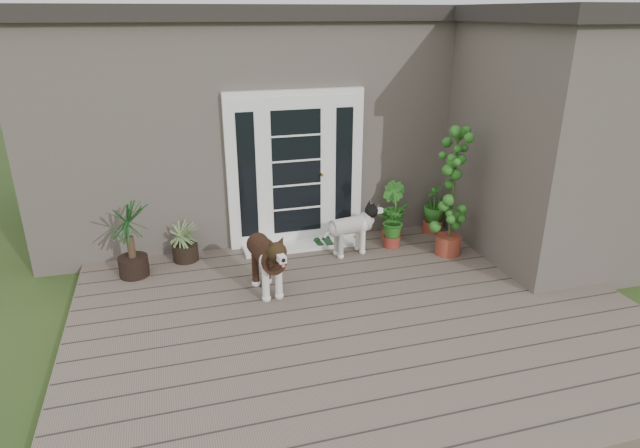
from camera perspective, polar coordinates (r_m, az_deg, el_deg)
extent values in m
cube|color=#6B5B4C|center=(6.01, 4.56, -10.18)|extent=(6.20, 4.60, 0.12)
cube|color=#665E54|center=(9.35, -4.42, 11.26)|extent=(7.40, 4.00, 3.10)
cube|color=#2D2826|center=(9.20, -4.73, 21.42)|extent=(7.60, 4.20, 0.20)
cube|color=#665E54|center=(7.73, 22.65, 7.49)|extent=(1.60, 2.40, 3.10)
cube|color=#2D2826|center=(7.55, 24.53, 19.67)|extent=(1.80, 2.60, 0.20)
cube|color=white|center=(7.44, -2.57, 5.79)|extent=(1.90, 0.14, 2.15)
cube|color=white|center=(7.61, -2.08, -2.23)|extent=(1.60, 0.40, 0.05)
imported|color=#18561B|center=(7.59, 7.65, -0.44)|extent=(0.61, 0.61, 0.55)
imported|color=#1C5E1A|center=(7.82, 7.65, 0.55)|extent=(0.50, 0.50, 0.63)
imported|color=#194C15|center=(8.20, 11.93, 1.17)|extent=(0.53, 0.53, 0.60)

